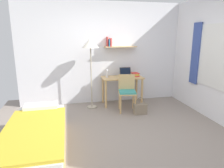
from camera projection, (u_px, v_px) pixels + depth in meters
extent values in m
plane|color=gray|center=(126.00, 135.00, 3.69)|extent=(5.28, 5.28, 0.00)
cube|color=white|center=(105.00, 54.00, 5.31)|extent=(4.40, 0.05, 2.60)
cube|color=tan|center=(121.00, 47.00, 5.21)|extent=(0.83, 0.22, 0.02)
cube|color=#D13D38|center=(107.00, 42.00, 5.14)|extent=(0.02, 0.15, 0.24)
cube|color=#3384C6|center=(109.00, 43.00, 5.14)|extent=(0.02, 0.17, 0.18)
cube|color=#D13D38|center=(110.00, 42.00, 5.14)|extent=(0.04, 0.18, 0.20)
cube|color=silver|center=(213.00, 56.00, 4.21)|extent=(0.02, 0.89, 1.31)
cube|color=white|center=(213.00, 56.00, 4.21)|extent=(0.01, 0.83, 1.25)
cube|color=#384C93|center=(195.00, 54.00, 4.73)|extent=(0.03, 0.28, 1.41)
cube|color=tan|center=(37.00, 146.00, 3.07)|extent=(0.84, 2.01, 0.28)
cube|color=silver|center=(36.00, 133.00, 3.02)|extent=(0.81, 1.95, 0.16)
cube|color=gold|center=(34.00, 130.00, 2.88)|extent=(0.86, 1.65, 0.04)
cube|color=white|center=(41.00, 107.00, 3.73)|extent=(0.59, 0.28, 0.10)
cube|color=tan|center=(122.00, 78.00, 5.22)|extent=(1.04, 0.52, 0.03)
cylinder|color=tan|center=(106.00, 94.00, 5.00)|extent=(0.06, 0.06, 0.70)
cylinder|color=tan|center=(142.00, 92.00, 5.20)|extent=(0.06, 0.06, 0.70)
cylinder|color=tan|center=(103.00, 90.00, 5.41)|extent=(0.06, 0.06, 0.70)
cylinder|color=tan|center=(136.00, 88.00, 5.60)|extent=(0.06, 0.06, 0.70)
cube|color=tan|center=(127.00, 93.00, 4.76)|extent=(0.47, 0.47, 0.03)
cube|color=teal|center=(127.00, 92.00, 4.75)|extent=(0.44, 0.43, 0.04)
cube|color=tan|center=(127.00, 82.00, 4.88)|extent=(0.39, 0.10, 0.36)
cylinder|color=tan|center=(121.00, 105.00, 4.65)|extent=(0.04, 0.04, 0.44)
cylinder|color=tan|center=(135.00, 105.00, 4.66)|extent=(0.04, 0.04, 0.44)
cylinder|color=tan|center=(119.00, 100.00, 4.97)|extent=(0.04, 0.04, 0.44)
cylinder|color=tan|center=(133.00, 100.00, 4.99)|extent=(0.04, 0.04, 0.44)
cylinder|color=#B2A893|center=(92.00, 107.00, 5.12)|extent=(0.24, 0.24, 0.02)
cylinder|color=#B2A893|center=(91.00, 78.00, 4.95)|extent=(0.03, 0.03, 1.46)
cone|color=silver|center=(90.00, 43.00, 4.75)|extent=(0.40, 0.40, 0.22)
cube|color=#2D2D33|center=(126.00, 77.00, 5.22)|extent=(0.30, 0.24, 0.01)
cube|color=#2D2D33|center=(125.00, 72.00, 5.28)|extent=(0.29, 0.05, 0.22)
cube|color=black|center=(125.00, 72.00, 5.28)|extent=(0.26, 0.04, 0.19)
cylinder|color=silver|center=(107.00, 74.00, 5.11)|extent=(0.06, 0.06, 0.21)
cube|color=#D13D38|center=(135.00, 76.00, 5.31)|extent=(0.17, 0.23, 0.03)
cube|color=gold|center=(135.00, 74.00, 5.30)|extent=(0.19, 0.24, 0.03)
cube|color=#D13D38|center=(135.00, 73.00, 5.29)|extent=(0.19, 0.23, 0.03)
cube|color=gray|center=(140.00, 109.00, 4.66)|extent=(0.30, 0.13, 0.25)
torus|color=gray|center=(140.00, 102.00, 4.62)|extent=(0.21, 0.02, 0.21)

